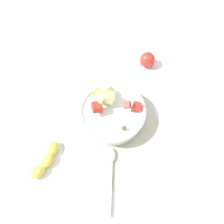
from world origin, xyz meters
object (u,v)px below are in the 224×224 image
Objects in this scene: salad_bowl at (112,113)px; banana_whole at (46,160)px; serving_spoon at (110,169)px; whole_apple at (147,60)px.

banana_whole is (-0.13, 0.25, -0.02)m from salad_bowl.
banana_whole is (0.07, 0.21, 0.01)m from serving_spoon.
salad_bowl is at bearing 139.45° from whole_apple.
serving_spoon is at bearing 150.51° from whole_apple.
whole_apple is 0.57m from banana_whole.
salad_bowl is 0.20m from serving_spoon.
whole_apple is at bearing -40.55° from salad_bowl.
salad_bowl is 1.10× the size of serving_spoon.
whole_apple is at bearing -29.49° from serving_spoon.
salad_bowl reaches higher than serving_spoon.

